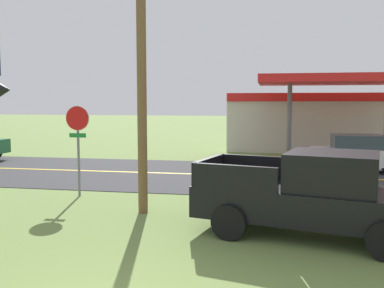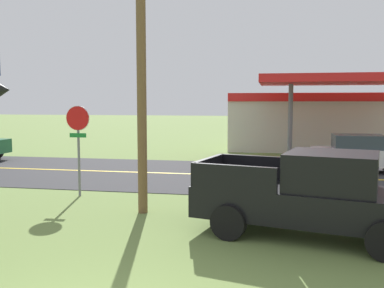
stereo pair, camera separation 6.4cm
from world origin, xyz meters
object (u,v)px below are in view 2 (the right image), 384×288
car_white_near_lane (361,153)px  stop_sign (78,134)px  utility_pole (141,30)px  gas_station (325,119)px  pickup_black_parked_on_lawn (313,195)px

car_white_near_lane → stop_sign: bearing=-145.6°
utility_pole → gas_station: bearing=68.7°
stop_sign → gas_station: size_ratio=0.25×
stop_sign → pickup_black_parked_on_lawn: (7.10, -3.00, -1.06)m
stop_sign → gas_station: (9.48, 15.88, -0.08)m
stop_sign → car_white_near_lane: bearing=34.4°
gas_station → stop_sign: bearing=-120.8°
utility_pole → gas_station: (6.82, 17.50, -3.06)m
stop_sign → pickup_black_parked_on_lawn: 7.78m
utility_pole → pickup_black_parked_on_lawn: size_ratio=1.71×
stop_sign → car_white_near_lane: size_ratio=0.70×
utility_pole → pickup_black_parked_on_lawn: utility_pole is taller
stop_sign → car_white_near_lane: (9.98, 6.83, -1.20)m
gas_station → car_white_near_lane: bearing=-86.8°
utility_pole → gas_station: 19.03m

